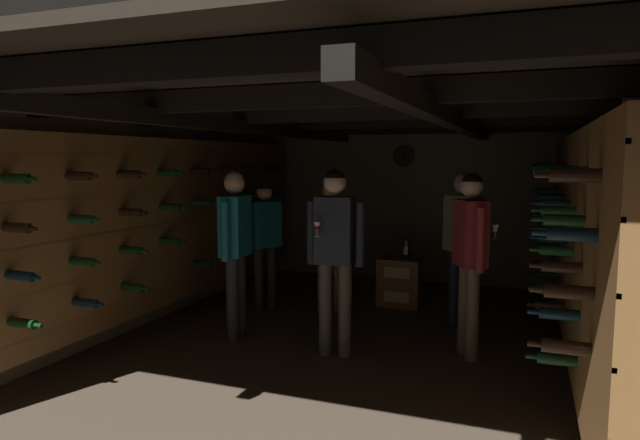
{
  "coord_description": "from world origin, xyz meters",
  "views": [
    {
      "loc": [
        1.64,
        -4.98,
        1.83
      ],
      "look_at": [
        -0.19,
        -0.13,
        1.26
      ],
      "focal_mm": 31.02,
      "sensor_mm": 36.0,
      "label": 1
    }
  ],
  "objects_px": {
    "person_guest_far_left": "(265,234)",
    "person_guest_far_right": "(462,235)",
    "person_guest_rear_center": "(330,234)",
    "person_guest_mid_left": "(235,238)",
    "display_bottle": "(406,247)",
    "person_host_center": "(335,243)",
    "wine_crate_stack": "(400,282)",
    "person_guest_mid_right": "(470,246)"
  },
  "relations": [
    {
      "from": "display_bottle",
      "to": "person_guest_mid_left",
      "type": "bearing_deg",
      "value": -125.58
    },
    {
      "from": "person_guest_far_left",
      "to": "display_bottle",
      "type": "bearing_deg",
      "value": 27.28
    },
    {
      "from": "person_guest_rear_center",
      "to": "wine_crate_stack",
      "type": "bearing_deg",
      "value": 39.16
    },
    {
      "from": "person_guest_far_right",
      "to": "person_guest_mid_left",
      "type": "xyz_separation_m",
      "value": [
        -2.1,
        -1.17,
        0.02
      ]
    },
    {
      "from": "person_guest_mid_right",
      "to": "person_guest_far_left",
      "type": "xyz_separation_m",
      "value": [
        -2.48,
        0.8,
        -0.11
      ]
    },
    {
      "from": "display_bottle",
      "to": "person_guest_far_right",
      "type": "bearing_deg",
      "value": -43.78
    },
    {
      "from": "wine_crate_stack",
      "to": "person_guest_far_right",
      "type": "bearing_deg",
      "value": -38.66
    },
    {
      "from": "person_guest_far_right",
      "to": "person_host_center",
      "type": "bearing_deg",
      "value": -127.68
    },
    {
      "from": "wine_crate_stack",
      "to": "person_guest_far_left",
      "type": "bearing_deg",
      "value": -153.67
    },
    {
      "from": "display_bottle",
      "to": "person_host_center",
      "type": "xyz_separation_m",
      "value": [
        -0.25,
        -2.01,
        0.33
      ]
    },
    {
      "from": "person_guest_far_left",
      "to": "person_guest_rear_center",
      "type": "xyz_separation_m",
      "value": [
        0.78,
        0.16,
        0.02
      ]
    },
    {
      "from": "display_bottle",
      "to": "person_host_center",
      "type": "relative_size",
      "value": 0.2
    },
    {
      "from": "person_guest_rear_center",
      "to": "person_guest_mid_left",
      "type": "relative_size",
      "value": 0.92
    },
    {
      "from": "display_bottle",
      "to": "person_guest_rear_center",
      "type": "bearing_deg",
      "value": -140.34
    },
    {
      "from": "display_bottle",
      "to": "person_host_center",
      "type": "height_order",
      "value": "person_host_center"
    },
    {
      "from": "person_host_center",
      "to": "person_guest_mid_right",
      "type": "bearing_deg",
      "value": 19.19
    },
    {
      "from": "person_guest_rear_center",
      "to": "person_guest_mid_left",
      "type": "bearing_deg",
      "value": -114.76
    },
    {
      "from": "person_guest_far_right",
      "to": "person_guest_mid_left",
      "type": "distance_m",
      "value": 2.41
    },
    {
      "from": "display_bottle",
      "to": "wine_crate_stack",
      "type": "bearing_deg",
      "value": -135.42
    },
    {
      "from": "person_host_center",
      "to": "person_guest_mid_left",
      "type": "bearing_deg",
      "value": 174.04
    },
    {
      "from": "person_guest_far_left",
      "to": "person_guest_mid_left",
      "type": "distance_m",
      "value": 1.11
    },
    {
      "from": "wine_crate_stack",
      "to": "display_bottle",
      "type": "relative_size",
      "value": 1.71
    },
    {
      "from": "person_host_center",
      "to": "person_guest_mid_left",
      "type": "height_order",
      "value": "person_host_center"
    },
    {
      "from": "person_guest_rear_center",
      "to": "person_guest_far_left",
      "type": "bearing_deg",
      "value": -168.48
    },
    {
      "from": "person_host_center",
      "to": "person_guest_mid_left",
      "type": "relative_size",
      "value": 1.02
    },
    {
      "from": "person_host_center",
      "to": "person_guest_far_left",
      "type": "bearing_deg",
      "value": 137.54
    },
    {
      "from": "display_bottle",
      "to": "person_guest_mid_left",
      "type": "height_order",
      "value": "person_guest_mid_left"
    },
    {
      "from": "person_guest_mid_right",
      "to": "person_host_center",
      "type": "bearing_deg",
      "value": -160.81
    },
    {
      "from": "person_guest_mid_left",
      "to": "person_guest_far_right",
      "type": "bearing_deg",
      "value": 29.19
    },
    {
      "from": "display_bottle",
      "to": "person_guest_far_left",
      "type": "relative_size",
      "value": 0.23
    },
    {
      "from": "display_bottle",
      "to": "person_guest_mid_right",
      "type": "height_order",
      "value": "person_guest_mid_right"
    },
    {
      "from": "wine_crate_stack",
      "to": "person_guest_mid_left",
      "type": "height_order",
      "value": "person_guest_mid_left"
    },
    {
      "from": "person_guest_mid_left",
      "to": "person_guest_mid_right",
      "type": "bearing_deg",
      "value": 7.27
    },
    {
      "from": "person_host_center",
      "to": "wine_crate_stack",
      "type": "bearing_deg",
      "value": 84.69
    },
    {
      "from": "person_guest_far_left",
      "to": "person_guest_rear_center",
      "type": "relative_size",
      "value": 0.98
    },
    {
      "from": "person_guest_mid_left",
      "to": "wine_crate_stack",
      "type": "bearing_deg",
      "value": 54.83
    },
    {
      "from": "person_host_center",
      "to": "person_guest_far_right",
      "type": "relative_size",
      "value": 1.03
    },
    {
      "from": "person_guest_far_left",
      "to": "person_guest_far_right",
      "type": "bearing_deg",
      "value": 2.16
    },
    {
      "from": "person_guest_far_right",
      "to": "display_bottle",
      "type": "bearing_deg",
      "value": 136.22
    },
    {
      "from": "display_bottle",
      "to": "person_guest_far_left",
      "type": "bearing_deg",
      "value": -152.72
    },
    {
      "from": "person_guest_mid_right",
      "to": "person_guest_far_left",
      "type": "height_order",
      "value": "person_guest_mid_right"
    },
    {
      "from": "person_guest_far_right",
      "to": "person_guest_far_left",
      "type": "xyz_separation_m",
      "value": [
        -2.31,
        -0.09,
        -0.1
      ]
    }
  ]
}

